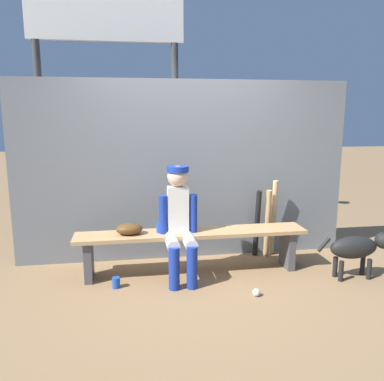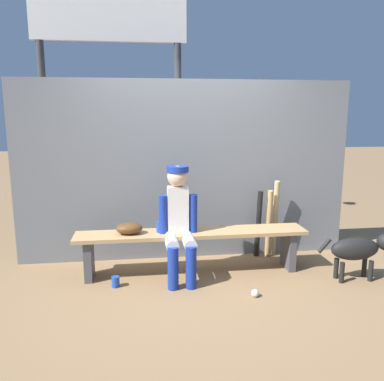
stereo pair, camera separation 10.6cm
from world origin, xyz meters
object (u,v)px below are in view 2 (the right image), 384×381
Objects in this scene: bat_aluminum_black at (258,224)px; bat_wood_tan at (269,224)px; cup_on_ground at (116,282)px; baseball_glove at (129,228)px; dugout_bench at (192,241)px; dog at (360,249)px; player_seated at (179,219)px; bat_wood_natural at (275,218)px; scoreboard at (114,37)px; baseball at (255,293)px; cup_on_bench at (160,227)px.

bat_wood_tan is (0.12, -0.02, -0.00)m from bat_aluminum_black.
baseball_glove is at bearing 59.86° from cup_on_ground.
cup_on_ground is at bearing -162.70° from dugout_bench.
player_seated is at bearing 171.07° from dog.
bat_wood_tan reaches higher than cup_on_ground.
bat_wood_natural reaches higher than cup_on_ground.
bat_wood_natural is (1.23, 0.53, -0.18)m from player_seated.
baseball is at bearing -59.55° from scoreboard.
scoreboard is (-0.02, 1.90, 2.68)m from cup_on_ground.
scoreboard reaches higher than cup_on_bench.
bat_aluminum_black is at bearing 13.54° from baseball_glove.
bat_aluminum_black is 3.14m from scoreboard.
dog reaches higher than baseball.
bat_wood_tan is at bearing -6.89° from bat_aluminum_black.
dugout_bench is at bearing 17.30° from cup_on_ground.
dog is at bearing -13.32° from dugout_bench.
player_seated is (-0.15, -0.11, 0.28)m from dugout_bench.
dugout_bench is 0.38m from cup_on_bench.
bat_aluminum_black is at bearing 138.15° from dog.
scoreboard is (-0.49, 1.62, 2.20)m from cup_on_bench.
player_seated is 10.83× the size of cup_on_bench.
scoreboard is (-1.69, 1.28, 2.31)m from bat_aluminum_black.
bat_wood_natural is at bearing 62.64° from baseball.
bat_wood_natural is (1.75, 0.42, -0.07)m from baseball_glove.
scoreboard is at bearing 142.91° from bat_aluminum_black.
bat_aluminum_black is 7.60× the size of cup_on_bench.
cup_on_bench is 0.03× the size of scoreboard.
cup_on_bench is at bearing 176.08° from dugout_bench.
baseball_glove is at bearing -166.48° from bat_wood_natural.
cup_on_bench is at bearing 168.21° from dog.
scoreboard is 4.57× the size of dog.
cup_on_bench reaches higher than baseball.
baseball_glove is at bearing -167.96° from bat_wood_tan.
dugout_bench is 1.16m from bat_wood_natural.
cup_on_bench is 2.78m from scoreboard.
player_seated is 0.26m from cup_on_bench.
baseball_glove is 2.55× the size of cup_on_bench.
baseball_glove is 1.69m from bat_wood_tan.
baseball_glove is 2.75m from scoreboard.
cup_on_bench is (-1.32, -0.33, 0.11)m from bat_wood_tan.
bat_wood_tan is 7.58× the size of cup_on_ground.
bat_wood_tan is 0.13m from bat_wood_natural.
scoreboard is (-0.83, 1.64, 2.36)m from dugout_bench.
dog reaches higher than cup_on_ground.
scoreboard is 4.06m from dog.
player_seated is at bearing -156.56° from bat_wood_natural.
bat_aluminum_black is at bearing -37.09° from scoreboard.
cup_on_ground is 0.13× the size of dog.
bat_wood_tan reaches higher than dog.
player_seated is 2.81m from scoreboard.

